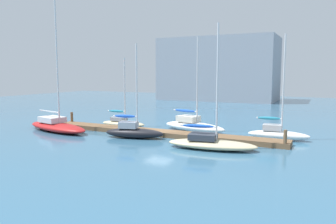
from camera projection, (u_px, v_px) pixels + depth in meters
ground_plane at (159, 135)px, 31.07m from camera, size 120.00×120.00×0.00m
dock_pier at (159, 133)px, 31.04m from camera, size 23.75×1.94×0.44m
dock_piling_near_end at (72, 119)px, 36.72m from camera, size 0.28×0.28×1.51m
dock_piling_far_end at (285, 140)px, 25.23m from camera, size 0.28×0.28×1.51m
sailboat_0 at (57, 125)px, 33.16m from camera, size 9.03×4.46×14.15m
sailboat_1 at (122, 122)px, 35.95m from camera, size 5.29×1.95×7.50m
sailboat_2 at (133, 131)px, 29.58m from camera, size 5.65×2.69×8.44m
sailboat_3 at (193, 125)px, 33.07m from camera, size 7.36×3.78×9.40m
sailboat_4 at (211, 142)px, 25.31m from camera, size 7.18×3.20×9.57m
sailboat_5 at (277, 133)px, 28.86m from camera, size 5.34×1.68×9.21m
mooring_buoy_red at (182, 120)px, 39.12m from camera, size 0.56×0.56×0.56m
harbor_building_distant at (218, 69)px, 71.95m from camera, size 24.81×12.29×13.45m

